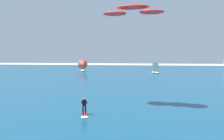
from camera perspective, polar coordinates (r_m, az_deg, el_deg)
The scene contains 5 objects.
ocean at distance 55.18m, azimuth 4.13°, elevation -1.74°, with size 160.00×90.00×0.10m, color navy.
kitesurfer at distance 22.69m, azimuth -6.80°, elevation -9.49°, with size 0.99×2.03×1.67m.
kite at distance 26.20m, azimuth 5.12°, elevation 14.31°, with size 7.06×3.47×1.03m.
sailboat_far_left at distance 68.96m, azimuth -7.16°, elevation 1.11°, with size 3.17×3.59×4.04m.
sailboat_far_right at distance 64.12m, azimuth 10.26°, elevation 0.59°, with size 2.94×3.17×3.52m.
Camera 1 is at (1.15, -4.79, 6.26)m, focal length 37.31 mm.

